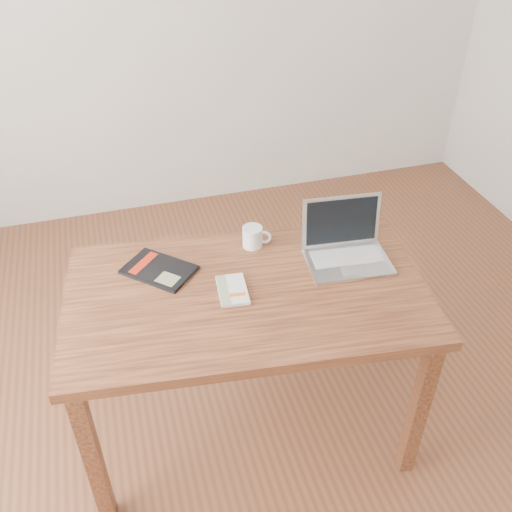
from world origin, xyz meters
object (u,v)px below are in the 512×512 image
object	(u,v)px
desk	(247,309)
black_guidebook	(159,270)
white_guidebook	(232,290)
coffee_mug	(253,236)
laptop	(346,247)

from	to	relation	value
desk	black_guidebook	xyz separation A→B (m)	(-0.28, 0.20, 0.10)
white_guidebook	coffee_mug	bearing A→B (deg)	64.54
white_guidebook	coffee_mug	world-z (taller)	coffee_mug
desk	coffee_mug	size ratio (longest dim) A/B	12.24
desk	white_guidebook	size ratio (longest dim) A/B	7.81
white_guidebook	black_guidebook	xyz separation A→B (m)	(-0.23, 0.19, -0.00)
desk	laptop	size ratio (longest dim) A/B	4.13
black_guidebook	laptop	xyz separation A→B (m)	(0.69, -0.11, 0.04)
desk	white_guidebook	distance (m)	0.11
desk	laptop	xyz separation A→B (m)	(0.41, 0.09, 0.14)
white_guidebook	coffee_mug	distance (m)	0.29
black_guidebook	laptop	distance (m)	0.70
desk	black_guidebook	distance (m)	0.36
laptop	coffee_mug	distance (m)	0.36
desk	laptop	bearing A→B (deg)	18.82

